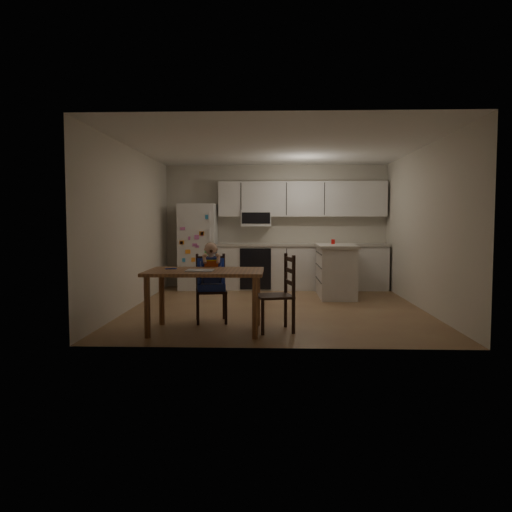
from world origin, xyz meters
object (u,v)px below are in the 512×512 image
object	(u,v)px
refrigerator	(198,247)
chair_booster	(211,274)
chair_side	(282,288)
dining_table	(205,278)
kitchen_island	(336,271)
red_cup	(333,242)

from	to	relation	value
refrigerator	chair_booster	distance (m)	3.32
refrigerator	chair_side	size ratio (longest dim) A/B	1.79
chair_side	dining_table	bearing A→B (deg)	-98.86
refrigerator	kitchen_island	world-z (taller)	refrigerator
refrigerator	red_cup	xyz separation A→B (m)	(2.60, -0.73, 0.13)
kitchen_island	chair_side	distance (m)	3.01
kitchen_island	dining_table	size ratio (longest dim) A/B	0.90
dining_table	chair_booster	distance (m)	0.61
kitchen_island	red_cup	distance (m)	0.56
dining_table	kitchen_island	bearing A→B (deg)	56.10
red_cup	chair_booster	xyz separation A→B (m)	(-1.93, -2.51, -0.34)
red_cup	chair_side	xyz separation A→B (m)	(-0.98, -3.05, -0.45)
refrigerator	chair_side	world-z (taller)	refrigerator
red_cup	chair_booster	world-z (taller)	chair_booster
kitchen_island	chair_side	size ratio (longest dim) A/B	1.34
kitchen_island	chair_booster	world-z (taller)	chair_booster
kitchen_island	dining_table	bearing A→B (deg)	-123.90
red_cup	chair_side	bearing A→B (deg)	-107.84
kitchen_island	red_cup	world-z (taller)	red_cup
red_cup	chair_booster	size ratio (longest dim) A/B	0.08
dining_table	chair_side	world-z (taller)	chair_side
refrigerator	dining_table	xyz separation A→B (m)	(0.68, -3.86, -0.19)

